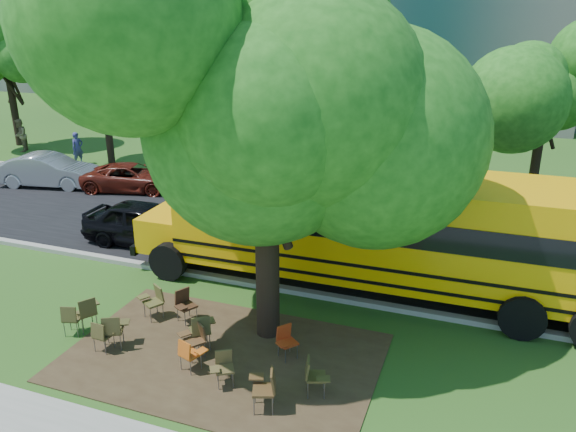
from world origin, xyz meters
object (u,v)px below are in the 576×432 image
at_px(school_bus, 393,226).
at_px(chair_11, 201,328).
at_px(main_tree, 265,105).
at_px(chair_0, 72,316).
at_px(chair_6, 266,385).
at_px(pedestrian_b, 20,135).
at_px(chair_8, 88,310).
at_px(bg_car_red, 132,177).
at_px(black_car, 147,224).
at_px(chair_9, 154,299).
at_px(pedestrian_a, 78,148).
at_px(chair_4, 189,352).
at_px(chair_12, 286,339).
at_px(bg_car_silver, 49,171).
at_px(chair_3, 196,337).
at_px(chair_5, 223,365).
at_px(chair_7, 314,374).
at_px(chair_10, 184,303).
at_px(chair_2, 114,328).

distance_m(school_bus, chair_11, 5.84).
bearing_deg(main_tree, chair_0, -159.24).
distance_m(chair_6, pedestrian_b, 26.29).
xyz_separation_m(chair_8, bg_car_red, (-5.78, 10.19, 0.04)).
bearing_deg(black_car, chair_9, -146.23).
bearing_deg(pedestrian_a, chair_4, -113.38).
bearing_deg(pedestrian_b, black_car, 29.29).
relative_size(chair_12, bg_car_silver, 0.18).
height_order(chair_11, bg_car_red, bg_car_red).
distance_m(chair_3, bg_car_red, 13.55).
bearing_deg(chair_5, chair_11, -74.83).
relative_size(chair_3, chair_7, 1.00).
relative_size(main_tree, chair_7, 10.74).
bearing_deg(chair_5, chair_3, -65.38).
distance_m(chair_0, chair_8, 0.37).
bearing_deg(chair_4, chair_6, 2.96).
relative_size(black_car, bg_car_silver, 0.98).
relative_size(chair_11, bg_car_silver, 0.21).
bearing_deg(chair_12, pedestrian_a, -90.00).
distance_m(chair_9, bg_car_red, 11.47).
relative_size(chair_7, chair_12, 1.06).
xyz_separation_m(main_tree, chair_10, (-2.18, -0.21, -5.01)).
relative_size(chair_3, bg_car_silver, 0.19).
relative_size(school_bus, chair_5, 17.74).
relative_size(chair_3, chair_9, 0.96).
xyz_separation_m(chair_7, chair_12, (-0.99, 1.05, -0.03)).
bearing_deg(pedestrian_b, pedestrian_a, 48.59).
bearing_deg(chair_8, bg_car_silver, 77.74).
bearing_deg(chair_12, chair_10, -63.59).
relative_size(chair_7, chair_9, 0.96).
xyz_separation_m(chair_2, chair_7, (4.85, -0.03, -0.02)).
relative_size(main_tree, chair_12, 11.43).
distance_m(chair_5, chair_6, 1.23).
distance_m(chair_2, chair_12, 3.99).
bearing_deg(bg_car_red, school_bus, -128.38).
xyz_separation_m(school_bus, chair_2, (-5.46, -5.10, -1.39)).
bearing_deg(chair_11, pedestrian_a, 98.56).
xyz_separation_m(chair_12, bg_car_silver, (-14.60, 8.89, 0.24)).
bearing_deg(chair_12, chair_9, -59.84).
distance_m(main_tree, chair_6, 5.71).
bearing_deg(pedestrian_b, main_tree, 29.24).
bearing_deg(chair_12, main_tree, -99.10).
bearing_deg(pedestrian_b, chair_8, 20.06).
height_order(chair_3, chair_5, chair_3).
height_order(chair_0, chair_10, chair_10).
bearing_deg(chair_4, chair_10, 141.39).
bearing_deg(chair_10, chair_8, -32.59).
bearing_deg(chair_8, chair_2, -80.91).
bearing_deg(bg_car_silver, school_bus, -118.12).
bearing_deg(chair_7, bg_car_silver, -141.48).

